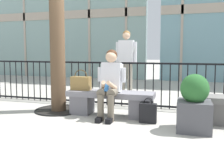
% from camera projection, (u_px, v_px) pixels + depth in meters
% --- Properties ---
extents(ground_plane, '(60.00, 60.00, 0.00)m').
position_uv_depth(ground_plane, '(110.00, 115.00, 4.50)').
color(ground_plane, '#B2ADA3').
extents(stone_bench, '(1.60, 0.44, 0.45)m').
position_uv_depth(stone_bench, '(110.00, 101.00, 4.47)').
color(stone_bench, slate).
rests_on(stone_bench, ground).
extents(seated_person_with_phone, '(0.52, 0.66, 1.21)m').
position_uv_depth(seated_person_with_phone, '(110.00, 81.00, 4.30)').
color(seated_person_with_phone, '#6B6051').
rests_on(seated_person_with_phone, ground).
extents(handbag_on_bench, '(0.37, 0.16, 0.39)m').
position_uv_depth(handbag_on_bench, '(81.00, 83.00, 4.60)').
color(handbag_on_bench, olive).
rests_on(handbag_on_bench, stone_bench).
extents(shopping_bag, '(0.28, 0.12, 0.41)m').
position_uv_depth(shopping_bag, '(148.00, 113.00, 4.02)').
color(shopping_bag, black).
rests_on(shopping_bag, ground).
extents(bystander_at_railing, '(0.55, 0.27, 1.71)m').
position_uv_depth(bystander_at_railing, '(126.00, 58.00, 6.28)').
color(bystander_at_railing, gray).
rests_on(bystander_at_railing, ground).
extents(plaza_railing, '(9.11, 0.04, 0.95)m').
position_uv_depth(plaza_railing, '(122.00, 84.00, 5.24)').
color(plaza_railing, black).
rests_on(plaza_railing, ground).
extents(planter, '(0.48, 0.48, 0.85)m').
position_uv_depth(planter, '(194.00, 105.00, 3.60)').
color(planter, '#4C4C51').
rests_on(planter, ground).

